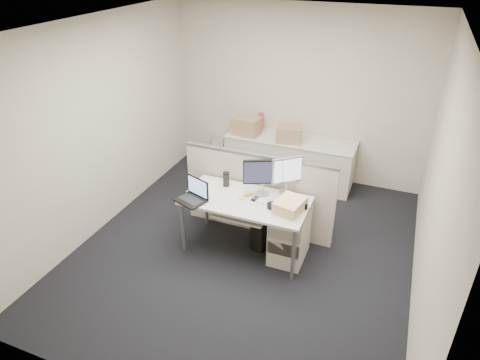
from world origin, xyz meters
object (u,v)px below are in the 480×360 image
at_px(desk, 246,204).
at_px(desk_phone, 297,204).
at_px(monitor_main, 263,178).
at_px(laptop, 190,192).

bearing_deg(desk, desk_phone, 7.59).
distance_m(monitor_main, desk_phone, 0.51).
xyz_separation_m(desk, laptop, (-0.60, -0.28, 0.20)).
distance_m(desk, monitor_main, 0.38).
bearing_deg(desk_phone, monitor_main, 138.86).
bearing_deg(laptop, desk_phone, 36.44).
relative_size(desk, laptop, 4.31).
bearing_deg(laptop, desk, 44.84).
relative_size(desk, desk_phone, 6.98).
height_order(desk, laptop, laptop).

